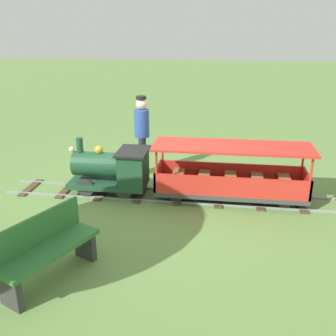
# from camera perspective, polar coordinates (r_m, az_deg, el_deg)

# --- Properties ---
(ground_plane) EXTENTS (60.00, 60.00, 0.00)m
(ground_plane) POSITION_cam_1_polar(r_m,az_deg,el_deg) (6.98, -1.39, -4.17)
(ground_plane) COLOR #608442
(track) EXTENTS (0.78, 6.40, 0.04)m
(track) POSITION_cam_1_polar(r_m,az_deg,el_deg) (6.92, 1.64, -4.22)
(track) COLOR gray
(track) RESTS_ON ground_plane
(locomotive) EXTENTS (0.74, 1.45, 1.00)m
(locomotive) POSITION_cam_1_polar(r_m,az_deg,el_deg) (6.97, -8.17, -0.13)
(locomotive) COLOR #1E472D
(locomotive) RESTS_ON ground_plane
(passenger_car) EXTENTS (0.84, 2.70, 0.97)m
(passenger_car) POSITION_cam_1_polar(r_m,az_deg,el_deg) (6.74, 9.31, -1.49)
(passenger_car) COLOR #3F3F3F
(passenger_car) RESTS_ON ground_plane
(conductor_person) EXTENTS (0.30, 0.30, 1.62)m
(conductor_person) POSITION_cam_1_polar(r_m,az_deg,el_deg) (7.76, -3.92, 5.83)
(conductor_person) COLOR #282D47
(conductor_person) RESTS_ON ground_plane
(park_bench) EXTENTS (1.35, 0.91, 0.82)m
(park_bench) POSITION_cam_1_polar(r_m,az_deg,el_deg) (4.85, -17.67, -11.46)
(park_bench) COLOR #2D6B33
(park_bench) RESTS_ON ground_plane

